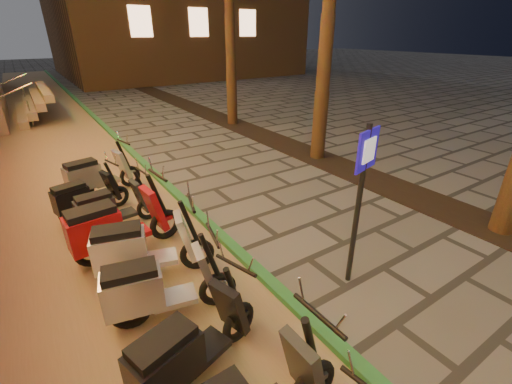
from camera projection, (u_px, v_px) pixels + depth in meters
parking_strip at (73, 169)px, 9.35m from camera, size 3.40×60.00×0.01m
green_curb at (136, 156)px, 10.18m from camera, size 0.18×60.00×0.10m
planting_strip at (371, 179)px, 8.70m from camera, size 1.20×40.00×0.02m
pedestrian_sign at (362, 186)px, 4.51m from camera, size 0.52×0.16×2.39m
scooter_7 at (186, 350)px, 3.43m from camera, size 1.62×0.85×1.15m
scooter_8 at (155, 289)px, 4.23m from camera, size 1.66×0.77×1.17m
scooter_9 at (140, 249)px, 4.97m from camera, size 1.72×0.87×1.22m
scooter_10 at (113, 227)px, 5.47m from camera, size 1.85×0.69×1.30m
scooter_11 at (109, 209)px, 6.24m from camera, size 1.52×0.57×1.07m
scooter_12 at (84, 198)px, 6.69m from camera, size 1.47×0.73×1.04m
scooter_13 at (95, 176)px, 7.58m from camera, size 1.66×0.75×1.16m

